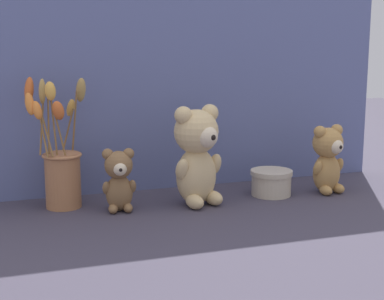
# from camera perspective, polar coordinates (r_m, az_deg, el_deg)

# --- Properties ---
(ground_plane) EXTENTS (4.00, 4.00, 0.00)m
(ground_plane) POSITION_cam_1_polar(r_m,az_deg,el_deg) (1.45, 0.25, -5.13)
(ground_plane) COLOR #3D3847
(backdrop_wall) EXTENTS (1.18, 0.02, 0.71)m
(backdrop_wall) POSITION_cam_1_polar(r_m,az_deg,el_deg) (1.56, -1.75, 9.29)
(backdrop_wall) COLOR slate
(backdrop_wall) RESTS_ON ground
(teddy_bear_large) EXTENTS (0.14, 0.13, 0.24)m
(teddy_bear_large) POSITION_cam_1_polar(r_m,az_deg,el_deg) (1.41, 0.55, -0.34)
(teddy_bear_large) COLOR #DBBC84
(teddy_bear_large) RESTS_ON ground
(teddy_bear_medium) EXTENTS (0.10, 0.09, 0.18)m
(teddy_bear_medium) POSITION_cam_1_polar(r_m,az_deg,el_deg) (1.57, 13.04, -0.72)
(teddy_bear_medium) COLOR tan
(teddy_bear_medium) RESTS_ON ground
(teddy_bear_small) EXTENTS (0.08, 0.08, 0.15)m
(teddy_bear_small) POSITION_cam_1_polar(r_m,az_deg,el_deg) (1.38, -7.09, -2.78)
(teddy_bear_small) COLOR olive
(teddy_bear_small) RESTS_ON ground
(flower_vase) EXTENTS (0.15, 0.11, 0.31)m
(flower_vase) POSITION_cam_1_polar(r_m,az_deg,el_deg) (1.42, -12.59, -1.49)
(flower_vase) COLOR #AD7047
(flower_vase) RESTS_ON ground
(decorative_tin_tall) EXTENTS (0.11, 0.11, 0.07)m
(decorative_tin_tall) POSITION_cam_1_polar(r_m,az_deg,el_deg) (1.53, 7.70, -3.13)
(decorative_tin_tall) COLOR beige
(decorative_tin_tall) RESTS_ON ground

